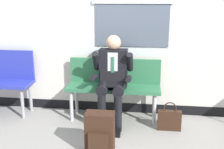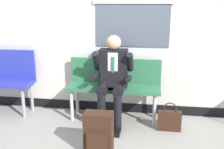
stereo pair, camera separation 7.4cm
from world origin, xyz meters
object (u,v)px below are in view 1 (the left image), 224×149
object	(u,v)px
backpack	(100,133)
bench_with_person	(114,83)
person_seated	(112,78)
handbag	(169,120)

from	to	relation	value
backpack	bench_with_person	bearing A→B (deg)	87.70
bench_with_person	person_seated	bearing A→B (deg)	-90.00
bench_with_person	person_seated	world-z (taller)	person_seated
person_seated	backpack	bearing A→B (deg)	-92.84
bench_with_person	backpack	xyz separation A→B (m)	(-0.04, -1.03, -0.31)
bench_with_person	backpack	distance (m)	1.08
bench_with_person	person_seated	size ratio (longest dim) A/B	1.08
bench_with_person	backpack	bearing A→B (deg)	-92.30
backpack	handbag	size ratio (longest dim) A/B	1.22
bench_with_person	backpack	world-z (taller)	bench_with_person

